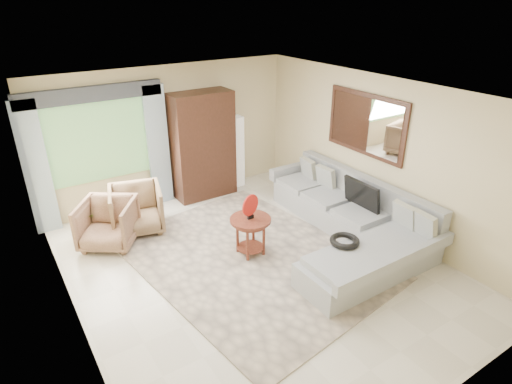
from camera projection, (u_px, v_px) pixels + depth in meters
ground at (255, 267)px, 6.49m from camera, size 6.00×6.00×0.00m
area_rug at (250, 258)px, 6.68m from camera, size 3.51×4.37×0.02m
sectional_sofa at (350, 224)px, 7.11m from camera, size 2.30×3.46×0.90m
tv_screen at (362, 195)px, 7.11m from camera, size 0.14×0.74×0.48m
garden_hose at (345, 241)px, 6.12m from camera, size 0.43×0.43×0.09m
coffee_table at (251, 236)px, 6.66m from camera, size 0.64×0.64×0.64m
red_disc at (250, 205)px, 6.43m from camera, size 0.33×0.12×0.34m
armchair_left at (108, 224)px, 6.90m from camera, size 1.17×1.17×0.77m
armchair_right at (137, 209)px, 7.33m from camera, size 1.05×1.07×0.80m
potted_plant at (87, 224)px, 7.19m from camera, size 0.54×0.51×0.48m
armoire at (203, 146)px, 8.37m from camera, size 1.20×0.55×2.10m
floor_lamp at (237, 152)px, 8.94m from camera, size 0.24×0.24×1.50m
window at (98, 142)px, 7.47m from camera, size 1.80×0.04×1.40m
curtain_left at (36, 169)px, 6.99m from camera, size 0.40×0.08×2.30m
curtain_right at (158, 146)px, 8.03m from camera, size 0.40×0.08×2.30m
valance at (91, 94)px, 7.06m from camera, size 2.40×0.12×0.26m
wall_mirror at (365, 124)px, 7.23m from camera, size 0.05×1.70×1.05m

